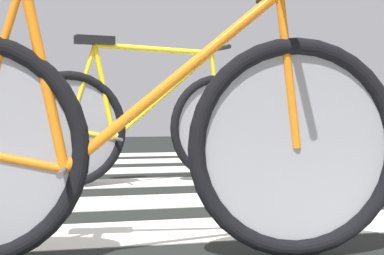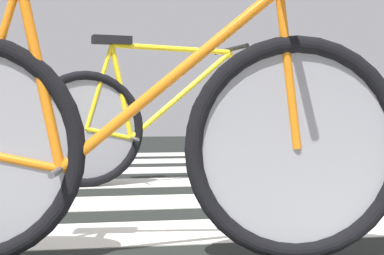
% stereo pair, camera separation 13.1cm
% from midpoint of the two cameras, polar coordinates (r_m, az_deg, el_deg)
% --- Properties ---
extents(ground, '(18.00, 14.00, 0.02)m').
position_cam_midpoint_polar(ground, '(2.96, 0.78, -7.73)').
color(ground, black).
extents(crosswalk_markings, '(5.40, 6.50, 0.00)m').
position_cam_midpoint_polar(crosswalk_markings, '(3.05, 0.69, -7.22)').
color(crosswalk_markings, beige).
rests_on(crosswalk_markings, ground).
extents(bicycle_1_of_2, '(1.73, 0.52, 0.93)m').
position_cam_midpoint_polar(bicycle_1_of_2, '(1.80, -3.67, -1.28)').
color(bicycle_1_of_2, black).
rests_on(bicycle_1_of_2, ground).
extents(bicycle_2_of_2, '(1.72, 0.55, 0.93)m').
position_cam_midpoint_polar(bicycle_2_of_2, '(3.70, -1.65, 0.36)').
color(bicycle_2_of_2, black).
rests_on(bicycle_2_of_2, ground).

